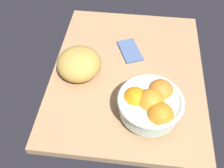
# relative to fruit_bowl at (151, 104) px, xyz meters

# --- Properties ---
(ground_plane) EXTENTS (0.73, 0.58, 0.03)m
(ground_plane) POSITION_rel_fruit_bowl_xyz_m (0.19, 0.09, -0.08)
(ground_plane) COLOR tan
(fruit_bowl) EXTENTS (0.21, 0.21, 0.12)m
(fruit_bowl) POSITION_rel_fruit_bowl_xyz_m (0.00, 0.00, 0.00)
(fruit_bowl) COLOR silver
(fruit_bowl) RESTS_ON ground
(bread_loaf) EXTENTS (0.23, 0.23, 0.11)m
(bread_loaf) POSITION_rel_fruit_bowl_xyz_m (0.16, 0.27, -0.01)
(bread_loaf) COLOR #C19746
(bread_loaf) RESTS_ON ground
(napkin_folded) EXTENTS (0.15, 0.12, 0.01)m
(napkin_folded) POSITION_rel_fruit_bowl_xyz_m (0.30, 0.09, -0.06)
(napkin_folded) COLOR #4C6493
(napkin_folded) RESTS_ON ground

